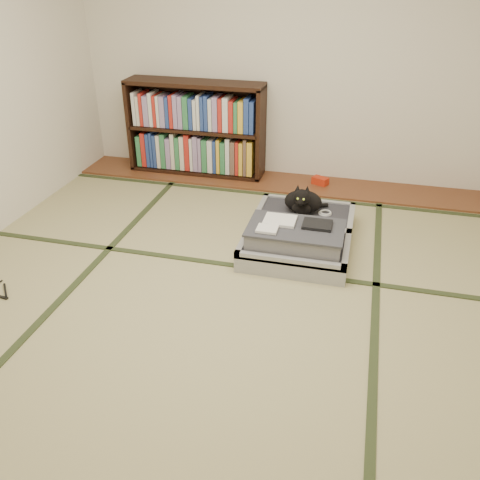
# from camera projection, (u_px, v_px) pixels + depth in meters

# --- Properties ---
(floor) EXTENTS (4.50, 4.50, 0.00)m
(floor) POSITION_uv_depth(u_px,v_px,m) (220.00, 297.00, 3.35)
(floor) COLOR tan
(floor) RESTS_ON ground
(wood_strip) EXTENTS (4.00, 0.50, 0.02)m
(wood_strip) POSITION_uv_depth(u_px,v_px,m) (276.00, 182.00, 5.04)
(wood_strip) COLOR brown
(wood_strip) RESTS_ON ground
(red_item) EXTENTS (0.17, 0.14, 0.07)m
(red_item) POSITION_uv_depth(u_px,v_px,m) (320.00, 181.00, 4.95)
(red_item) COLOR red
(red_item) RESTS_ON wood_strip
(room_shell) EXTENTS (4.50, 4.50, 4.50)m
(room_shell) POSITION_uv_depth(u_px,v_px,m) (214.00, 67.00, 2.64)
(room_shell) COLOR white
(room_shell) RESTS_ON ground
(tatami_borders) EXTENTS (4.00, 4.50, 0.01)m
(tatami_borders) POSITION_uv_depth(u_px,v_px,m) (238.00, 259.00, 3.76)
(tatami_borders) COLOR #2D381E
(tatami_borders) RESTS_ON ground
(bookcase) EXTENTS (1.37, 0.31, 0.92)m
(bookcase) POSITION_uv_depth(u_px,v_px,m) (196.00, 130.00, 5.06)
(bookcase) COLOR black
(bookcase) RESTS_ON wood_strip
(suitcase) EXTENTS (0.78, 1.04, 0.31)m
(suitcase) POSITION_uv_depth(u_px,v_px,m) (299.00, 235.00, 3.87)
(suitcase) COLOR #9FA0A4
(suitcase) RESTS_ON floor
(cat) EXTENTS (0.35, 0.35, 0.28)m
(cat) POSITION_uv_depth(u_px,v_px,m) (303.00, 202.00, 4.05)
(cat) COLOR black
(cat) RESTS_ON suitcase
(cable_coil) EXTENTS (0.11, 0.11, 0.03)m
(cable_coil) POSITION_uv_depth(u_px,v_px,m) (325.00, 213.00, 4.08)
(cable_coil) COLOR white
(cable_coil) RESTS_ON suitcase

